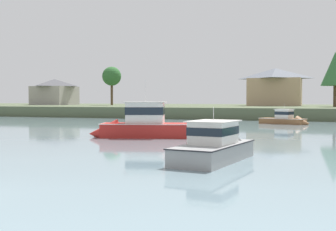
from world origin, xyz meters
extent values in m
cube|color=#4C563D|center=(0.00, 79.97, 0.93)|extent=(220.70, 49.57, 1.85)
cube|color=gray|center=(7.65, 11.54, 0.21)|extent=(3.24, 6.57, 1.42)
cone|color=gray|center=(8.12, 14.65, 0.21)|extent=(2.33, 2.05, 2.10)
cube|color=black|center=(7.65, 11.54, 0.89)|extent=(3.35, 6.71, 0.05)
cube|color=silver|center=(7.65, 11.52, 1.49)|extent=(2.21, 2.74, 1.14)
cube|color=#19232D|center=(7.65, 11.52, 1.60)|extent=(2.26, 2.79, 0.41)
cube|color=beige|center=(7.65, 11.52, 2.08)|extent=(2.55, 3.08, 0.06)
cylinder|color=silver|center=(7.65, 11.52, 2.46)|extent=(0.03, 0.03, 0.69)
cube|color=brown|center=(8.25, 47.61, 0.16)|extent=(6.09, 4.10, 1.12)
cone|color=brown|center=(10.90, 46.53, 0.16)|extent=(2.20, 2.36, 1.89)
cube|color=silver|center=(8.25, 47.61, 0.69)|extent=(6.23, 4.22, 0.05)
cube|color=silver|center=(8.48, 47.52, 1.29)|extent=(2.33, 2.25, 1.14)
cube|color=#19232D|center=(8.48, 47.52, 1.41)|extent=(2.38, 2.29, 0.41)
cube|color=beige|center=(8.48, 47.52, 1.89)|extent=(2.64, 2.58, 0.06)
cylinder|color=silver|center=(8.48, 47.52, 2.32)|extent=(0.03, 0.03, 0.80)
cube|color=#B2231E|center=(-0.46, 23.77, 0.26)|extent=(9.02, 5.03, 1.82)
cone|color=#B2231E|center=(-4.59, 22.60, 0.26)|extent=(3.00, 3.08, 2.52)
cube|color=silver|center=(-0.46, 23.77, 1.14)|extent=(9.22, 5.19, 0.05)
cube|color=silver|center=(-1.09, 23.59, 2.05)|extent=(3.59, 3.00, 1.76)
cube|color=#19232D|center=(-1.09, 23.59, 2.23)|extent=(3.67, 3.06, 0.63)
cube|color=beige|center=(-1.09, 23.59, 2.96)|extent=(4.05, 3.45, 0.06)
cylinder|color=silver|center=(-1.09, 23.59, 3.89)|extent=(0.03, 0.03, 1.80)
sphere|color=yellow|center=(-4.13, 33.22, 0.06)|extent=(0.35, 0.35, 0.35)
torus|color=#333338|center=(-4.13, 33.22, 0.28)|extent=(0.12, 0.12, 0.02)
cylinder|color=brown|center=(-31.01, 76.84, 4.60)|extent=(0.54, 0.54, 5.49)
sphere|color=#2D602D|center=(-31.01, 76.84, 8.29)|extent=(4.23, 4.23, 4.23)
cylinder|color=brown|center=(15.27, 71.40, 4.92)|extent=(0.52, 0.52, 6.14)
cone|color=#336B38|center=(15.27, 71.40, 8.53)|extent=(4.83, 4.83, 5.91)
cube|color=tan|center=(4.15, 80.64, 4.61)|extent=(10.20, 9.38, 5.51)
pyramid|color=#565B66|center=(4.15, 80.64, 8.43)|extent=(11.02, 10.13, 2.13)
cube|color=#9E998E|center=(-47.12, 78.70, 4.04)|extent=(8.33, 8.73, 4.38)
pyramid|color=#47474C|center=(-47.12, 78.70, 7.11)|extent=(8.99, 9.43, 1.76)
camera|label=1|loc=(12.81, -10.29, 3.23)|focal=46.41mm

